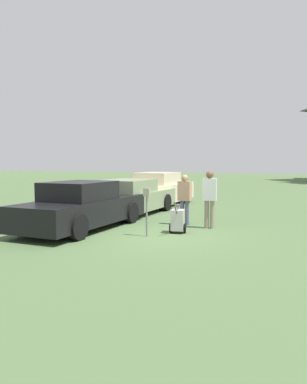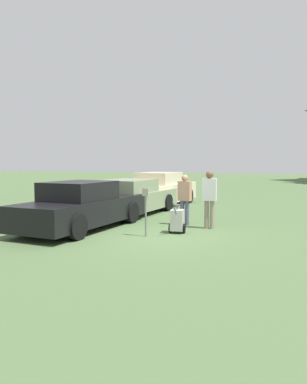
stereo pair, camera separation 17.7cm
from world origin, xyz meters
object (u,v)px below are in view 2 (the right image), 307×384
object	(u,v)px
parked_car_sage	(130,198)
parking_meter	(146,203)
parked_car_black	(82,207)
person_worker	(185,197)
person_supervisor	(209,196)
parked_car_cream	(160,190)
equipment_cart	(177,220)

from	to	relation	value
parked_car_sage	parking_meter	size ratio (longest dim) A/B	3.97
parked_car_black	person_worker	world-z (taller)	person_worker
person_worker	person_supervisor	size ratio (longest dim) A/B	0.92
parked_car_black	parked_car_sage	world-z (taller)	parked_car_black
parked_car_cream	person_supervisor	xyz separation A→B (m)	(3.64, -5.11, 0.29)
parked_car_cream	person_worker	bearing A→B (deg)	-58.32
parked_car_sage	parking_meter	distance (m)	4.40
parked_car_sage	person_supervisor	distance (m)	4.09
parking_meter	person_worker	world-z (taller)	person_worker
person_worker	equipment_cart	world-z (taller)	person_worker
parked_car_cream	equipment_cart	xyz separation A→B (m)	(2.96, -6.21, -0.35)
parked_car_cream	equipment_cart	distance (m)	6.88
parked_car_black	equipment_cart	xyz separation A→B (m)	(2.96, 0.43, -0.30)
parked_car_sage	parking_meter	xyz separation A→B (m)	(2.31, -3.73, 0.28)
parked_car_sage	person_worker	distance (m)	3.15
person_supervisor	equipment_cart	world-z (taller)	person_supervisor
parked_car_cream	person_worker	size ratio (longest dim) A/B	3.22
parked_car_cream	person_supervisor	world-z (taller)	person_supervisor
parked_car_sage	parking_meter	world-z (taller)	parked_car_sage
parking_meter	equipment_cart	xyz separation A→B (m)	(0.64, 0.81, -0.55)
parked_car_black	equipment_cart	size ratio (longest dim) A/B	5.03
parked_car_cream	equipment_cart	size ratio (longest dim) A/B	5.32
parked_car_sage	parked_car_cream	xyz separation A→B (m)	(0.00, 3.28, 0.08)
parked_car_black	person_worker	xyz separation A→B (m)	(2.74, 1.82, 0.26)
parked_car_black	parking_meter	distance (m)	2.36
parking_meter	person_supervisor	distance (m)	2.32
parking_meter	person_worker	bearing A→B (deg)	79.03
person_worker	equipment_cart	size ratio (longest dim) A/B	1.65
equipment_cart	person_supervisor	bearing A→B (deg)	48.33
parked_car_black	equipment_cart	world-z (taller)	parked_car_black
parked_car_sage	parked_car_cream	world-z (taller)	parked_car_cream
parked_car_black	parked_car_cream	world-z (taller)	parked_car_cream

